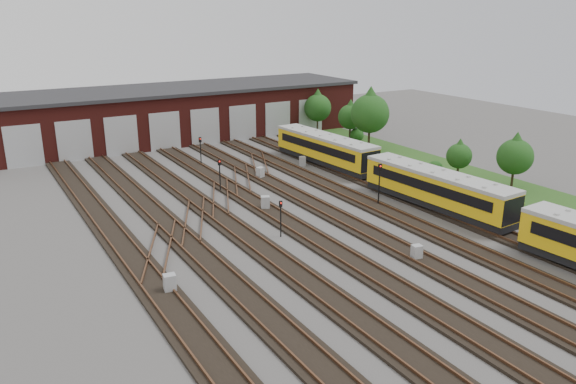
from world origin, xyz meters
TOP-DOWN VIEW (x-y plane):
  - ground at (0.00, 0.00)m, footprint 120.00×120.00m
  - track_network at (-0.17, 0.59)m, footprint 30.40×70.00m
  - maintenance_shed at (-0.01, 39.97)m, footprint 51.00×12.50m
  - grass_verge at (19.00, 10.00)m, footprint 8.00×55.00m
  - metro_train at (10.00, 2.76)m, footprint 3.40×46.12m
  - signal_mast_0 at (-3.14, 16.00)m, footprint 0.29×0.28m
  - signal_mast_1 at (-3.75, 4.11)m, footprint 0.25×0.23m
  - signal_mast_2 at (-1.24, 25.12)m, footprint 0.28×0.26m
  - signal_mast_3 at (6.65, 5.94)m, footprint 0.33×0.31m
  - relay_cabinet_0 at (-13.38, 0.08)m, footprint 0.76×0.66m
  - relay_cabinet_1 at (-1.96, 9.75)m, footprint 0.87×0.81m
  - relay_cabinet_2 at (1.83, -3.79)m, footprint 0.70×0.61m
  - relay_cabinet_3 at (1.86, 17.84)m, footprint 0.86×0.80m
  - relay_cabinet_4 at (7.91, 19.84)m, footprint 0.71×0.64m
  - tree_0 at (18.51, 33.04)m, footprint 3.55×3.55m
  - tree_1 at (19.68, 27.43)m, footprint 3.08×3.08m
  - tree_2 at (18.55, 22.23)m, footprint 4.45×4.45m
  - tree_3 at (18.18, 8.13)m, footprint 2.41×2.41m
  - tree_4 at (19.97, 3.32)m, footprint 3.20×3.20m
  - bush_0 at (16.28, 0.06)m, footprint 1.39×1.39m
  - bush_1 at (17.56, 10.48)m, footprint 1.57×1.57m
  - bush_2 at (20.42, 26.96)m, footprint 1.74×1.74m

SIDE VIEW (x-z plane):
  - ground at x=0.00m, z-range 0.00..0.00m
  - grass_verge at x=19.00m, z-range 0.00..0.05m
  - track_network at x=-0.17m, z-range -0.06..0.27m
  - relay_cabinet_4 at x=7.91m, z-range 0.00..1.00m
  - relay_cabinet_2 at x=1.83m, z-range 0.00..1.04m
  - relay_cabinet_3 at x=1.86m, z-range 0.00..1.14m
  - relay_cabinet_0 at x=-13.38m, z-range 0.00..1.14m
  - relay_cabinet_1 at x=-1.96m, z-range 0.00..1.15m
  - bush_0 at x=16.28m, z-range 0.00..1.39m
  - bush_1 at x=17.56m, z-range 0.00..1.57m
  - bush_2 at x=20.42m, z-range 0.00..1.74m
  - signal_mast_1 at x=-3.75m, z-range 0.39..3.10m
  - metro_train at x=10.00m, z-range 0.37..3.26m
  - signal_mast_0 at x=-3.14m, z-range 0.44..3.43m
  - signal_mast_2 at x=-1.24m, z-range 0.44..3.51m
  - signal_mast_3 at x=6.65m, z-range 0.50..4.07m
  - tree_3 at x=18.18m, z-range 0.57..4.57m
  - maintenance_shed at x=-0.01m, z-range 0.03..6.38m
  - tree_1 at x=19.68m, z-range 0.73..5.83m
  - tree_4 at x=19.97m, z-range 0.75..6.05m
  - tree_0 at x=18.51m, z-range 0.84..6.72m
  - tree_2 at x=18.55m, z-range 1.05..8.42m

